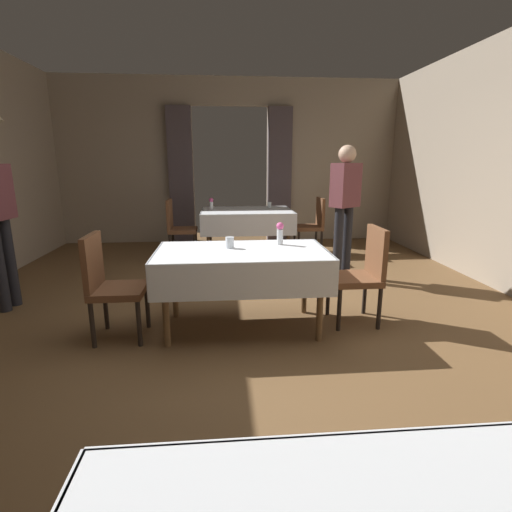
# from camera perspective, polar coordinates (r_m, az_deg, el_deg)

# --- Properties ---
(ground) EXTENTS (10.08, 10.08, 0.00)m
(ground) POSITION_cam_1_polar(r_m,az_deg,el_deg) (3.67, -1.98, -10.78)
(ground) COLOR brown
(wall_back) EXTENTS (6.40, 0.27, 3.00)m
(wall_back) POSITION_cam_1_polar(r_m,az_deg,el_deg) (7.51, -3.79, 13.74)
(wall_back) COLOR gray
(wall_back) RESTS_ON ground
(dining_table_mid) EXTENTS (1.54, 0.88, 0.75)m
(dining_table_mid) POSITION_cam_1_polar(r_m,az_deg,el_deg) (3.49, -2.11, -0.74)
(dining_table_mid) COLOR brown
(dining_table_mid) RESTS_ON ground
(dining_table_far) EXTENTS (1.47, 1.06, 0.75)m
(dining_table_far) POSITION_cam_1_polar(r_m,az_deg,el_deg) (6.34, -1.37, 5.93)
(dining_table_far) COLOR brown
(dining_table_far) RESTS_ON ground
(chair_mid_right) EXTENTS (0.44, 0.44, 0.93)m
(chair_mid_right) POSITION_cam_1_polar(r_m,az_deg,el_deg) (3.81, 15.50, -2.09)
(chair_mid_right) COLOR black
(chair_mid_right) RESTS_ON ground
(chair_mid_left) EXTENTS (0.44, 0.44, 0.93)m
(chair_mid_left) POSITION_cam_1_polar(r_m,az_deg,el_deg) (3.57, -20.90, -3.60)
(chair_mid_left) COLOR black
(chair_mid_left) RESTS_ON ground
(chair_far_right) EXTENTS (0.44, 0.44, 0.93)m
(chair_far_right) POSITION_cam_1_polar(r_m,az_deg,el_deg) (6.58, 8.41, 4.88)
(chair_far_right) COLOR black
(chair_far_right) RESTS_ON ground
(chair_far_left) EXTENTS (0.44, 0.44, 0.93)m
(chair_far_left) POSITION_cam_1_polar(r_m,az_deg,el_deg) (6.36, -11.49, 4.44)
(chair_far_left) COLOR black
(chair_far_left) RESTS_ON ground
(flower_vase_mid) EXTENTS (0.07, 0.07, 0.21)m
(flower_vase_mid) POSITION_cam_1_polar(r_m,az_deg,el_deg) (3.68, 3.56, 3.45)
(flower_vase_mid) COLOR silver
(flower_vase_mid) RESTS_ON dining_table_mid
(glass_mid_b) EXTENTS (0.08, 0.08, 0.10)m
(glass_mid_b) POSITION_cam_1_polar(r_m,az_deg,el_deg) (3.54, -3.89, 1.99)
(glass_mid_b) COLOR silver
(glass_mid_b) RESTS_ON dining_table_mid
(flower_vase_far) EXTENTS (0.07, 0.07, 0.19)m
(flower_vase_far) POSITION_cam_1_polar(r_m,az_deg,el_deg) (6.40, -6.61, 7.73)
(flower_vase_far) COLOR silver
(flower_vase_far) RESTS_ON dining_table_far
(glass_far_b) EXTENTS (0.07, 0.07, 0.10)m
(glass_far_b) POSITION_cam_1_polar(r_m,az_deg,el_deg) (6.63, 1.98, 7.55)
(glass_far_b) COLOR silver
(glass_far_b) RESTS_ON dining_table_far
(person_diner_standing_aside) EXTENTS (0.42, 0.38, 1.72)m
(person_diner_standing_aside) POSITION_cam_1_polar(r_m,az_deg,el_deg) (5.14, 12.96, 7.89)
(person_diner_standing_aside) COLOR black
(person_diner_standing_aside) RESTS_ON ground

